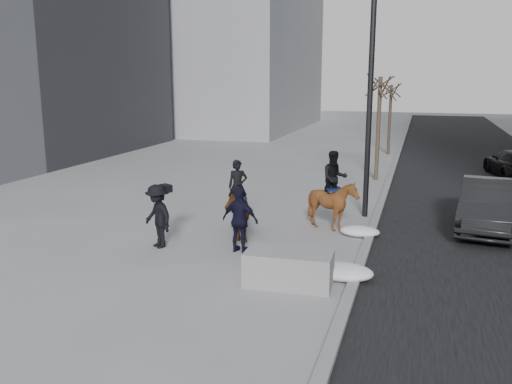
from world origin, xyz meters
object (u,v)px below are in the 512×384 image
(mounted_left, at_px, (237,209))
(mounted_right, at_px, (333,199))
(car_near, at_px, (488,205))
(planter, at_px, (289,268))

(mounted_left, relative_size, mounted_right, 0.93)
(mounted_left, bearing_deg, mounted_right, 31.43)
(car_near, xyz_separation_m, mounted_right, (-4.54, -1.43, 0.21))
(mounted_left, height_order, mounted_right, mounted_right)
(mounted_left, distance_m, mounted_right, 3.01)
(planter, height_order, car_near, car_near)
(planter, bearing_deg, car_near, 52.49)
(planter, relative_size, car_near, 0.42)
(car_near, relative_size, mounted_left, 2.04)
(car_near, relative_size, mounted_right, 1.90)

